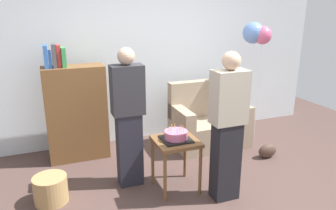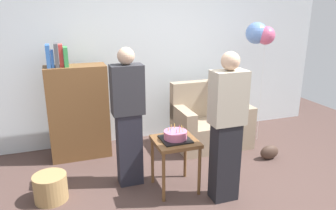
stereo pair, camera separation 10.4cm
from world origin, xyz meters
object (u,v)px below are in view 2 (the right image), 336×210
(side_table, at_px, (175,148))
(birthday_cake, at_px, (175,136))
(bookshelf, at_px, (78,111))
(couch, at_px, (210,123))
(person_holding_cake, at_px, (227,128))
(wicker_basket, at_px, (51,188))
(person_blowing_candles, at_px, (128,117))
(handbag, at_px, (269,152))
(balloon_bunch, at_px, (259,34))

(side_table, distance_m, birthday_cake, 0.14)
(bookshelf, relative_size, side_table, 2.61)
(couch, height_order, side_table, couch)
(person_holding_cake, relative_size, wicker_basket, 4.53)
(birthday_cake, relative_size, person_blowing_candles, 0.20)
(person_holding_cake, bearing_deg, person_blowing_candles, -13.55)
(wicker_basket, bearing_deg, couch, 18.92)
(person_blowing_candles, xyz_separation_m, person_holding_cake, (0.90, -0.67, 0.00))
(side_table, relative_size, birthday_cake, 1.92)
(bookshelf, relative_size, person_blowing_candles, 0.98)
(bookshelf, height_order, person_blowing_candles, person_blowing_candles)
(person_blowing_candles, relative_size, handbag, 5.82)
(bookshelf, relative_size, person_holding_cake, 0.98)
(bookshelf, bearing_deg, wicker_basket, -111.77)
(wicker_basket, bearing_deg, birthday_cake, -9.35)
(handbag, bearing_deg, couch, 126.93)
(person_holding_cake, xyz_separation_m, handbag, (1.07, 0.64, -0.73))
(birthday_cake, distance_m, wicker_basket, 1.48)
(side_table, height_order, wicker_basket, side_table)
(side_table, bearing_deg, handbag, 10.34)
(birthday_cake, bearing_deg, handbag, 10.34)
(couch, bearing_deg, handbag, -53.07)
(bookshelf, relative_size, wicker_basket, 4.44)
(bookshelf, distance_m, balloon_bunch, 2.81)
(side_table, bearing_deg, person_holding_cake, -40.01)
(couch, relative_size, handbag, 3.93)
(person_blowing_candles, bearing_deg, person_holding_cake, -46.10)
(bookshelf, distance_m, handbag, 2.72)
(bookshelf, height_order, wicker_basket, bookshelf)
(birthday_cake, bearing_deg, wicker_basket, 170.65)
(couch, height_order, wicker_basket, couch)
(bookshelf, height_order, balloon_bunch, balloon_bunch)
(couch, distance_m, bookshelf, 1.95)
(side_table, relative_size, balloon_bunch, 0.33)
(birthday_cake, relative_size, person_holding_cake, 0.20)
(birthday_cake, relative_size, wicker_basket, 0.89)
(side_table, height_order, handbag, side_table)
(couch, height_order, balloon_bunch, balloon_bunch)
(side_table, xyz_separation_m, handbag, (1.51, 0.28, -0.42))
(couch, relative_size, side_table, 1.79)
(side_table, relative_size, handbag, 2.19)
(handbag, xyz_separation_m, balloon_bunch, (0.14, 0.67, 1.56))
(birthday_cake, height_order, balloon_bunch, balloon_bunch)
(side_table, distance_m, wicker_basket, 1.44)
(birthday_cake, xyz_separation_m, balloon_bunch, (1.65, 0.94, 1.00))
(couch, relative_size, balloon_bunch, 0.60)
(side_table, relative_size, person_blowing_candles, 0.38)
(wicker_basket, relative_size, handbag, 1.29)
(side_table, distance_m, person_blowing_candles, 0.64)
(balloon_bunch, bearing_deg, person_holding_cake, -132.96)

